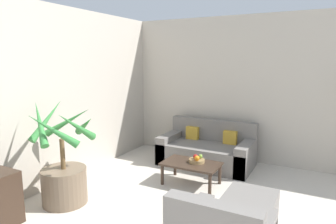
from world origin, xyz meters
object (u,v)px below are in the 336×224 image
Objects in this scene: potted_palm at (64,174)px; fruit_bowl at (197,161)px; sofa_loveseat at (207,151)px; coffee_table at (191,166)px; orange_fruit at (197,158)px; apple_red at (196,157)px; ottoman at (250,211)px; apple_green at (200,156)px.

fruit_bowl is (1.31, 1.42, -0.04)m from potted_palm.
sofa_loveseat reaches higher than coffee_table.
sofa_loveseat is at bearing 101.75° from orange_fruit.
apple_red is 0.13× the size of ottoman.
fruit_bowl is at bearing -79.27° from sofa_loveseat.
fruit_bowl is 3.06× the size of orange_fruit.
potted_palm is at bearing -132.59° from coffee_table.
ottoman is at bearing -39.12° from orange_fruit.
apple_red is 1.37m from ottoman.
coffee_table is 0.15m from apple_red.
potted_palm reaches higher than ottoman.
fruit_bowl reaches higher than coffee_table.
fruit_bowl is 3.66× the size of apple_green.
apple_red is 1.11× the size of apple_green.
fruit_bowl is at bearing 42.48° from coffee_table.
orange_fruit reaches higher than fruit_bowl.
coffee_table is 1.54× the size of ottoman.
apple_red is at bearing 52.23° from coffee_table.
orange_fruit is at bearing -78.25° from sofa_loveseat.
orange_fruit is at bearing -91.58° from apple_green.
apple_green is (1.35, 1.48, 0.02)m from potted_palm.
apple_red is 0.93× the size of orange_fruit.
orange_fruit is at bearing -5.51° from coffee_table.
ottoman is (1.19, -1.77, -0.06)m from sofa_loveseat.
potted_palm is 17.65× the size of orange_fruit.
sofa_loveseat is at bearing 103.73° from apple_green.
apple_red is (-0.02, -0.00, 0.06)m from fruit_bowl.
sofa_loveseat is 0.88m from apple_green.
coffee_table is at bearing 174.49° from orange_fruit.
potted_palm reaches higher than apple_red.
apple_green is at bearing 88.42° from orange_fruit.
fruit_bowl is 0.43× the size of ottoman.
fruit_bowl is 1.35m from ottoman.
coffee_table is at bearing -129.90° from apple_green.
apple_red is (0.05, 0.06, 0.14)m from coffee_table.
sofa_loveseat reaches higher than orange_fruit.
sofa_loveseat is at bearing 100.73° from fruit_bowl.
ottoman is at bearing -39.97° from apple_red.
sofa_loveseat is 1.91× the size of coffee_table.
fruit_bowl is 0.10m from orange_fruit.
fruit_bowl is at bearing 4.43° from apple_red.
apple_green reaches higher than fruit_bowl.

